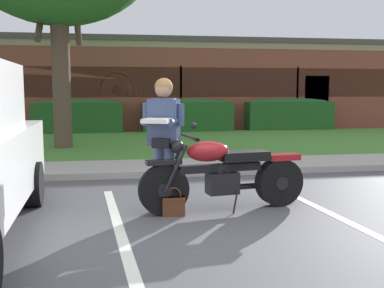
# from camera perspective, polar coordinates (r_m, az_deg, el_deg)

# --- Properties ---
(ground_plane) EXTENTS (140.00, 140.00, 0.00)m
(ground_plane) POSITION_cam_1_polar(r_m,az_deg,el_deg) (5.05, 7.50, -11.20)
(ground_plane) COLOR #4C4C51
(curb_strip) EXTENTS (60.00, 0.20, 0.12)m
(curb_strip) POSITION_cam_1_polar(r_m,az_deg,el_deg) (8.31, 0.59, -3.57)
(curb_strip) COLOR #ADA89E
(curb_strip) RESTS_ON ground
(concrete_walk) EXTENTS (60.00, 1.50, 0.08)m
(concrete_walk) POSITION_cam_1_polar(r_m,az_deg,el_deg) (9.14, -0.33, -2.75)
(concrete_walk) COLOR #ADA89E
(concrete_walk) RESTS_ON ground
(grass_lawn) EXTENTS (60.00, 6.78, 0.06)m
(grass_lawn) POSITION_cam_1_polar(r_m,az_deg,el_deg) (13.20, -3.15, 0.16)
(grass_lawn) COLOR #478433
(grass_lawn) RESTS_ON ground
(stall_stripe_0) EXTENTS (0.49, 4.39, 0.01)m
(stall_stripe_0) POSITION_cam_1_polar(r_m,az_deg,el_deg) (5.04, -8.87, -11.22)
(stall_stripe_0) COLOR silver
(stall_stripe_0) RESTS_ON ground
(stall_stripe_1) EXTENTS (0.49, 4.39, 0.01)m
(stall_stripe_1) POSITION_cam_1_polar(r_m,az_deg,el_deg) (5.71, 19.31, -9.38)
(stall_stripe_1) COLOR silver
(stall_stripe_1) RESTS_ON ground
(motorcycle) EXTENTS (2.24, 0.82, 1.18)m
(motorcycle) POSITION_cam_1_polar(r_m,az_deg,el_deg) (5.94, 4.80, -3.66)
(motorcycle) COLOR black
(motorcycle) RESTS_ON ground
(rider_person) EXTENTS (0.56, 0.66, 1.70)m
(rider_person) POSITION_cam_1_polar(r_m,az_deg,el_deg) (5.74, -3.61, 1.30)
(rider_person) COLOR black
(rider_person) RESTS_ON ground
(handbag) EXTENTS (0.28, 0.13, 0.36)m
(handbag) POSITION_cam_1_polar(r_m,az_deg,el_deg) (5.70, -2.35, -7.54)
(handbag) COLOR #562D19
(handbag) RESTS_ON ground
(hedge_left) EXTENTS (3.11, 0.90, 1.24)m
(hedge_left) POSITION_cam_1_polar(r_m,az_deg,el_deg) (16.64, -14.05, 3.49)
(hedge_left) COLOR #235623
(hedge_left) RESTS_ON ground
(hedge_center_left) EXTENTS (3.30, 0.90, 1.24)m
(hedge_center_left) POSITION_cam_1_polar(r_m,az_deg,el_deg) (16.78, -0.57, 3.71)
(hedge_center_left) COLOR #235623
(hedge_center_left) RESTS_ON ground
(hedge_center_right) EXTENTS (3.30, 0.90, 1.24)m
(hedge_center_right) POSITION_cam_1_polar(r_m,az_deg,el_deg) (17.80, 12.02, 3.74)
(hedge_center_right) COLOR #235623
(hedge_center_right) RESTS_ON ground
(brick_building) EXTENTS (27.18, 10.33, 3.53)m
(brick_building) POSITION_cam_1_polar(r_m,az_deg,el_deg) (22.13, -3.23, 7.35)
(brick_building) COLOR brown
(brick_building) RESTS_ON ground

